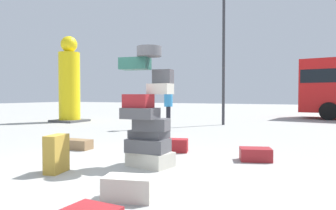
% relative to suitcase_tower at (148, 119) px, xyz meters
% --- Properties ---
extents(ground_plane, '(80.00, 80.00, 0.00)m').
position_rel_suitcase_tower_xyz_m(ground_plane, '(-0.32, -0.60, -0.83)').
color(ground_plane, '#9E9E99').
extents(suitcase_tower, '(1.04, 0.73, 2.11)m').
position_rel_suitcase_tower_xyz_m(suitcase_tower, '(0.00, 0.00, 0.00)').
color(suitcase_tower, beige).
rests_on(suitcase_tower, ground).
extents(suitcase_maroon_white_trunk, '(0.73, 0.52, 0.28)m').
position_rel_suitcase_tower_xyz_m(suitcase_maroon_white_trunk, '(-0.18, 1.44, -0.69)').
color(suitcase_maroon_white_trunk, maroon).
rests_on(suitcase_maroon_white_trunk, ground).
extents(suitcase_maroon_right_side, '(0.67, 0.56, 0.25)m').
position_rel_suitcase_tower_xyz_m(suitcase_maroon_right_side, '(1.65, 1.27, -0.71)').
color(suitcase_maroon_right_side, maroon).
rests_on(suitcase_maroon_right_side, ground).
extents(suitcase_brown_left_side, '(0.80, 0.41, 0.22)m').
position_rel_suitcase_tower_xyz_m(suitcase_brown_left_side, '(-2.37, 0.76, -0.72)').
color(suitcase_brown_left_side, olive).
rests_on(suitcase_brown_left_side, ground).
extents(suitcase_tan_upright_blue, '(0.31, 0.47, 0.61)m').
position_rel_suitcase_tower_xyz_m(suitcase_tan_upright_blue, '(-1.10, -1.06, -0.53)').
color(suitcase_tan_upright_blue, '#B28C33').
rests_on(suitcase_tan_upright_blue, ground).
extents(suitcase_cream_foreground_near, '(0.66, 0.47, 0.28)m').
position_rel_suitcase_tower_xyz_m(suitcase_cream_foreground_near, '(0.68, -1.65, -0.69)').
color(suitcase_cream_foreground_near, beige).
rests_on(suitcase_cream_foreground_near, ground).
extents(person_bearded_onlooker, '(0.30, 0.30, 1.74)m').
position_rel_suitcase_tower_xyz_m(person_bearded_onlooker, '(-2.04, 5.06, 0.21)').
color(person_bearded_onlooker, black).
rests_on(person_bearded_onlooker, ground).
extents(yellow_dummy_statue, '(1.37, 1.37, 4.02)m').
position_rel_suitcase_tower_xyz_m(yellow_dummy_statue, '(-7.84, 6.35, 0.95)').
color(yellow_dummy_statue, yellow).
rests_on(yellow_dummy_statue, ground).
extents(lamp_post, '(0.36, 0.36, 6.86)m').
position_rel_suitcase_tower_xyz_m(lamp_post, '(-0.89, 8.05, 3.57)').
color(lamp_post, '#333338').
rests_on(lamp_post, ground).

